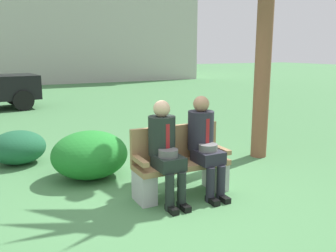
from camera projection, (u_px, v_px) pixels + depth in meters
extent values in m
plane|color=#477C49|center=(167.00, 202.00, 4.56)|extent=(80.00, 80.00, 0.00)
cube|color=#99754C|center=(182.00, 164.00, 4.72)|extent=(1.25, 0.44, 0.07)
cube|color=#99754C|center=(175.00, 142.00, 4.83)|extent=(1.25, 0.06, 0.45)
cube|color=#99754C|center=(139.00, 160.00, 4.43)|extent=(0.08, 0.44, 0.06)
cube|color=#99754C|center=(220.00, 149.00, 4.94)|extent=(0.08, 0.44, 0.06)
cube|color=#B2B2B2|center=(144.00, 188.00, 4.53)|extent=(0.20, 0.37, 0.38)
cube|color=#B2B2B2|center=(215.00, 175.00, 4.99)|extent=(0.20, 0.37, 0.38)
cube|color=#1E2823|center=(169.00, 162.00, 4.42)|extent=(0.32, 0.38, 0.16)
cylinder|color=#1E2823|center=(170.00, 192.00, 4.28)|extent=(0.11, 0.11, 0.45)
cylinder|color=#1E2823|center=(182.00, 190.00, 4.35)|extent=(0.11, 0.11, 0.45)
cube|color=black|center=(172.00, 209.00, 4.27)|extent=(0.09, 0.22, 0.07)
cube|color=black|center=(184.00, 207.00, 4.34)|extent=(0.09, 0.22, 0.07)
cylinder|color=#1E2823|center=(162.00, 136.00, 4.53)|extent=(0.34, 0.34, 0.49)
cube|color=maroon|center=(168.00, 137.00, 4.38)|extent=(0.05, 0.01, 0.31)
sphere|color=tan|center=(162.00, 109.00, 4.46)|extent=(0.21, 0.21, 0.21)
cylinder|color=#5A5A5A|center=(168.00, 153.00, 4.37)|extent=(0.24, 0.24, 0.09)
cube|color=#23232D|center=(208.00, 156.00, 4.67)|extent=(0.32, 0.38, 0.16)
cylinder|color=#23232D|center=(210.00, 185.00, 4.53)|extent=(0.11, 0.11, 0.45)
cylinder|color=#23232D|center=(221.00, 183.00, 4.60)|extent=(0.11, 0.11, 0.45)
cube|color=black|center=(213.00, 201.00, 4.52)|extent=(0.09, 0.22, 0.07)
cube|color=black|center=(223.00, 198.00, 4.59)|extent=(0.09, 0.22, 0.07)
cylinder|color=#23232D|center=(201.00, 130.00, 4.77)|extent=(0.34, 0.34, 0.51)
cube|color=maroon|center=(208.00, 131.00, 4.62)|extent=(0.05, 0.01, 0.33)
sphere|color=#9E7556|center=(201.00, 104.00, 4.70)|extent=(0.21, 0.21, 0.21)
cylinder|color=slate|center=(208.00, 148.00, 4.62)|extent=(0.24, 0.24, 0.09)
cylinder|color=brown|center=(264.00, 42.00, 6.14)|extent=(0.28, 0.28, 4.00)
ellipsoid|color=#1C5736|center=(18.00, 147.00, 6.06)|extent=(0.90, 0.82, 0.56)
ellipsoid|color=#217829|center=(90.00, 155.00, 5.38)|extent=(1.12, 1.03, 0.70)
cylinder|color=black|center=(14.00, 95.00, 12.67)|extent=(0.65, 0.21, 0.64)
cylinder|color=black|center=(24.00, 101.00, 11.39)|extent=(0.65, 0.21, 0.64)
cube|color=#B3AFA8|center=(58.00, 9.00, 23.69)|extent=(15.77, 8.92, 9.00)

